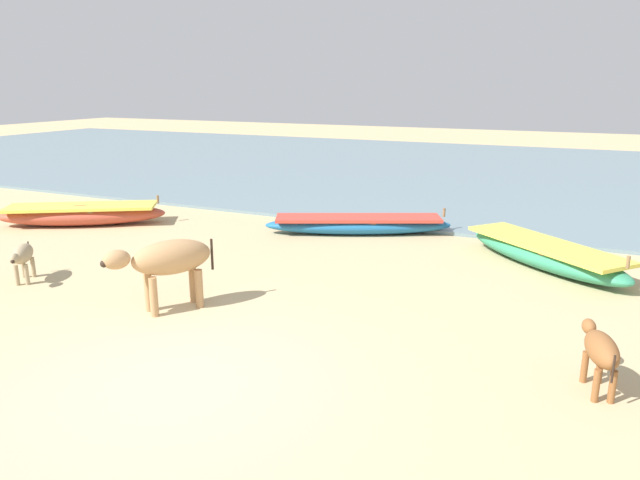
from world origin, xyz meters
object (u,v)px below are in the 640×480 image
(fishing_boat_1, at_px, (545,254))
(cow_adult_tan, at_px, (168,260))
(calf_far_brown, at_px, (600,350))
(calf_near_dun, at_px, (22,256))
(fishing_boat_3, at_px, (82,214))
(fishing_boat_4, at_px, (358,224))

(fishing_boat_1, bearing_deg, cow_adult_tan, -97.10)
(calf_far_brown, bearing_deg, cow_adult_tan, 73.97)
(calf_near_dun, relative_size, calf_far_brown, 0.87)
(fishing_boat_3, height_order, fishing_boat_4, fishing_boat_3)
(fishing_boat_1, relative_size, calf_far_brown, 3.35)
(fishing_boat_3, relative_size, calf_far_brown, 3.74)
(fishing_boat_1, bearing_deg, fishing_boat_3, -134.22)
(fishing_boat_4, relative_size, calf_near_dun, 4.64)
(calf_near_dun, xyz_separation_m, calf_far_brown, (9.05, 0.06, 0.02))
(fishing_boat_4, bearing_deg, calf_far_brown, -72.69)
(fishing_boat_3, bearing_deg, cow_adult_tan, -64.48)
(fishing_boat_1, distance_m, calf_near_dun, 9.38)
(fishing_boat_4, distance_m, calf_far_brown, 7.47)
(cow_adult_tan, relative_size, calf_near_dun, 1.70)
(fishing_boat_1, height_order, fishing_boat_4, fishing_boat_1)
(cow_adult_tan, distance_m, calf_near_dun, 3.15)
(fishing_boat_1, height_order, calf_far_brown, calf_far_brown)
(fishing_boat_1, xyz_separation_m, calf_far_brown, (0.93, -4.63, 0.23))
(calf_near_dun, bearing_deg, fishing_boat_1, 83.45)
(cow_adult_tan, relative_size, calf_far_brown, 1.48)
(fishing_boat_4, bearing_deg, fishing_boat_1, -37.23)
(cow_adult_tan, xyz_separation_m, calf_far_brown, (5.91, 0.04, -0.29))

